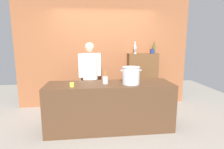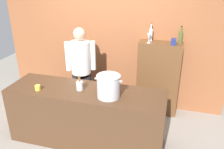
{
  "view_description": "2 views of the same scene",
  "coord_description": "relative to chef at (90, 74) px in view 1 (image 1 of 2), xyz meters",
  "views": [
    {
      "loc": [
        -0.34,
        -3.28,
        1.68
      ],
      "look_at": [
        0.09,
        0.39,
        1.0
      ],
      "focal_mm": 28.82,
      "sensor_mm": 36.0,
      "label": 1
    },
    {
      "loc": [
        1.21,
        -2.85,
        2.49
      ],
      "look_at": [
        0.3,
        0.41,
        1.02
      ],
      "focal_mm": 37.46,
      "sensor_mm": 36.0,
      "label": 2
    }
  ],
  "objects": [
    {
      "name": "wine_bottle_clear",
      "position": [
        1.15,
        0.5,
        0.53
      ],
      "size": [
        0.06,
        0.06,
        0.32
      ],
      "color": "silver",
      "rests_on": "bar_cabinet"
    },
    {
      "name": "stockpot_large",
      "position": [
        0.76,
        -0.83,
        0.1
      ],
      "size": [
        0.39,
        0.33,
        0.32
      ],
      "color": "#B7BABF",
      "rests_on": "prep_counter"
    },
    {
      "name": "spice_tin_navy",
      "position": [
        1.55,
        0.34,
        0.47
      ],
      "size": [
        0.09,
        0.09,
        0.11
      ],
      "primitive_type": "cube",
      "color": "navy",
      "rests_on": "bar_cabinet"
    },
    {
      "name": "brick_back_panel",
      "position": [
        0.37,
        0.66,
        0.54
      ],
      "size": [
        4.4,
        0.1,
        3.0
      ],
      "primitive_type": "cube",
      "color": "brown",
      "rests_on": "ground_plane"
    },
    {
      "name": "butter_jar",
      "position": [
        -0.31,
        -0.92,
        -0.03
      ],
      "size": [
        0.08,
        0.08,
        0.07
      ],
      "primitive_type": "cylinder",
      "color": "yellow",
      "rests_on": "prep_counter"
    },
    {
      "name": "bar_cabinet",
      "position": [
        1.34,
        0.45,
        -0.27
      ],
      "size": [
        0.76,
        0.32,
        1.38
      ],
      "primitive_type": "cube",
      "color": "brown",
      "rests_on": "ground_plane"
    },
    {
      "name": "ground_plane",
      "position": [
        0.37,
        -0.74,
        -0.96
      ],
      "size": [
        8.0,
        8.0,
        0.0
      ],
      "primitive_type": "plane",
      "color": "gray"
    },
    {
      "name": "wine_glass_tall",
      "position": [
        1.13,
        0.36,
        0.53
      ],
      "size": [
        0.08,
        0.08,
        0.17
      ],
      "color": "silver",
      "rests_on": "bar_cabinet"
    },
    {
      "name": "prep_counter",
      "position": [
        0.37,
        -0.74,
        -0.51
      ],
      "size": [
        2.38,
        0.7,
        0.9
      ],
      "primitive_type": "cube",
      "color": "#472D1C",
      "rests_on": "ground_plane"
    },
    {
      "name": "wine_bottle_olive",
      "position": [
        1.65,
        0.51,
        0.52
      ],
      "size": [
        0.07,
        0.07,
        0.29
      ],
      "color": "#475123",
      "rests_on": "bar_cabinet"
    },
    {
      "name": "chef",
      "position": [
        0.0,
        0.0,
        0.0
      ],
      "size": [
        0.5,
        0.4,
        1.66
      ],
      "rotation": [
        0.0,
        0.0,
        3.5
      ],
      "color": "black",
      "rests_on": "ground_plane"
    },
    {
      "name": "utensil_crock",
      "position": [
        0.29,
        -0.75,
        0.0
      ],
      "size": [
        0.1,
        0.1,
        0.25
      ],
      "color": "#B7BABF",
      "rests_on": "prep_counter"
    }
  ]
}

